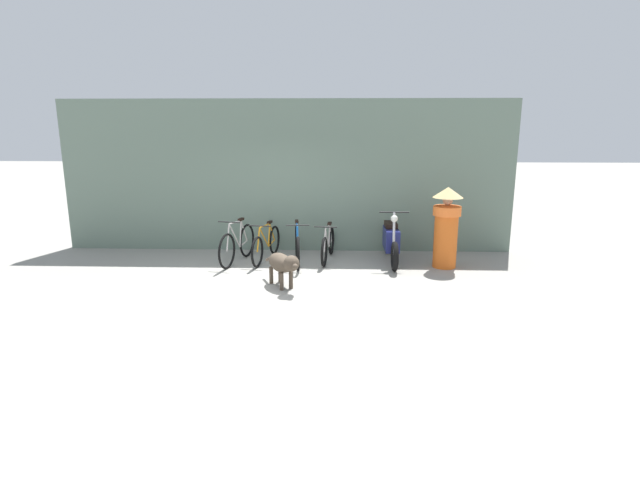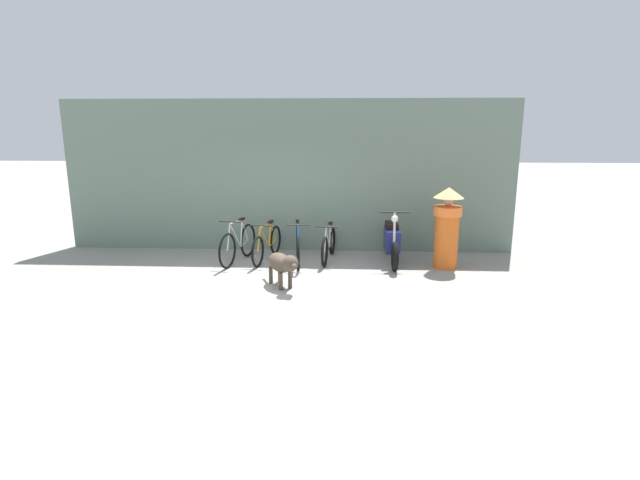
{
  "view_description": "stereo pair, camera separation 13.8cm",
  "coord_description": "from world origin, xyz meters",
  "px_view_note": "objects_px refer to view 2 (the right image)",
  "views": [
    {
      "loc": [
        1.14,
        -8.12,
        2.78
      ],
      "look_at": [
        0.81,
        1.04,
        0.65
      ],
      "focal_mm": 28.0,
      "sensor_mm": 36.0,
      "label": 1
    },
    {
      "loc": [
        1.27,
        -8.11,
        2.78
      ],
      "look_at": [
        0.81,
        1.04,
        0.65
      ],
      "focal_mm": 28.0,
      "sensor_mm": 36.0,
      "label": 2
    }
  ],
  "objects_px": {
    "motorcycle": "(392,241)",
    "stray_dog": "(282,264)",
    "bicycle_2": "(298,246)",
    "person_in_robes": "(447,225)",
    "bicycle_0": "(238,244)",
    "bicycle_3": "(329,245)",
    "bicycle_1": "(267,244)"
  },
  "relations": [
    {
      "from": "bicycle_3",
      "to": "person_in_robes",
      "type": "distance_m",
      "value": 2.43
    },
    {
      "from": "bicycle_0",
      "to": "stray_dog",
      "type": "xyz_separation_m",
      "value": [
        1.11,
        -1.58,
        0.05
      ]
    },
    {
      "from": "bicycle_2",
      "to": "person_in_robes",
      "type": "height_order",
      "value": "person_in_robes"
    },
    {
      "from": "bicycle_1",
      "to": "stray_dog",
      "type": "bearing_deg",
      "value": 28.15
    },
    {
      "from": "bicycle_1",
      "to": "motorcycle",
      "type": "height_order",
      "value": "motorcycle"
    },
    {
      "from": "bicycle_0",
      "to": "bicycle_2",
      "type": "relative_size",
      "value": 0.93
    },
    {
      "from": "bicycle_0",
      "to": "bicycle_2",
      "type": "xyz_separation_m",
      "value": [
        1.23,
        0.01,
        -0.02
      ]
    },
    {
      "from": "stray_dog",
      "to": "bicycle_2",
      "type": "bearing_deg",
      "value": 144.06
    },
    {
      "from": "bicycle_2",
      "to": "motorcycle",
      "type": "distance_m",
      "value": 1.93
    },
    {
      "from": "bicycle_0",
      "to": "bicycle_3",
      "type": "xyz_separation_m",
      "value": [
        1.85,
        0.25,
        -0.06
      ]
    },
    {
      "from": "bicycle_2",
      "to": "stray_dog",
      "type": "relative_size",
      "value": 1.61
    },
    {
      "from": "bicycle_1",
      "to": "person_in_robes",
      "type": "height_order",
      "value": "person_in_robes"
    },
    {
      "from": "bicycle_1",
      "to": "person_in_robes",
      "type": "xyz_separation_m",
      "value": [
        3.61,
        -0.37,
        0.52
      ]
    },
    {
      "from": "bicycle_0",
      "to": "stray_dog",
      "type": "height_order",
      "value": "bicycle_0"
    },
    {
      "from": "bicycle_0",
      "to": "motorcycle",
      "type": "relative_size",
      "value": 0.85
    },
    {
      "from": "bicycle_2",
      "to": "person_in_robes",
      "type": "relative_size",
      "value": 1.1
    },
    {
      "from": "person_in_robes",
      "to": "bicycle_3",
      "type": "bearing_deg",
      "value": -27.73
    },
    {
      "from": "bicycle_2",
      "to": "person_in_robes",
      "type": "bearing_deg",
      "value": 80.03
    },
    {
      "from": "bicycle_1",
      "to": "motorcycle",
      "type": "distance_m",
      "value": 2.59
    },
    {
      "from": "bicycle_3",
      "to": "bicycle_2",
      "type": "bearing_deg",
      "value": -61.63
    },
    {
      "from": "bicycle_0",
      "to": "person_in_robes",
      "type": "xyz_separation_m",
      "value": [
        4.18,
        -0.19,
        0.48
      ]
    },
    {
      "from": "bicycle_0",
      "to": "person_in_robes",
      "type": "height_order",
      "value": "person_in_robes"
    },
    {
      "from": "motorcycle",
      "to": "stray_dog",
      "type": "bearing_deg",
      "value": -49.94
    },
    {
      "from": "motorcycle",
      "to": "stray_dog",
      "type": "xyz_separation_m",
      "value": [
        -2.04,
        -1.74,
        -0.01
      ]
    },
    {
      "from": "bicycle_1",
      "to": "bicycle_0",
      "type": "bearing_deg",
      "value": -61.28
    },
    {
      "from": "motorcycle",
      "to": "stray_dog",
      "type": "distance_m",
      "value": 2.68
    },
    {
      "from": "bicycle_2",
      "to": "motorcycle",
      "type": "relative_size",
      "value": 0.91
    },
    {
      "from": "bicycle_1",
      "to": "bicycle_2",
      "type": "relative_size",
      "value": 0.96
    },
    {
      "from": "bicycle_0",
      "to": "stray_dog",
      "type": "relative_size",
      "value": 1.5
    },
    {
      "from": "bicycle_3",
      "to": "person_in_robes",
      "type": "relative_size",
      "value": 0.99
    },
    {
      "from": "person_in_robes",
      "to": "bicycle_1",
      "type": "bearing_deg",
      "value": -22.94
    },
    {
      "from": "stray_dog",
      "to": "bicycle_3",
      "type": "bearing_deg",
      "value": 126.31
    }
  ]
}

